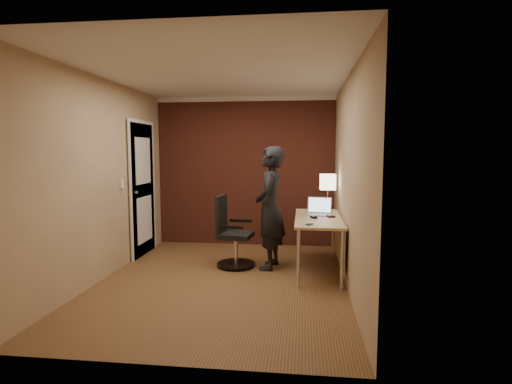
# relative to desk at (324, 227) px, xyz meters

# --- Properties ---
(room) EXTENTS (4.00, 4.00, 4.00)m
(room) POSITION_rel_desk_xyz_m (-1.53, 1.02, 0.77)
(room) COLOR brown
(room) RESTS_ON ground
(desk) EXTENTS (0.60, 1.50, 0.73)m
(desk) POSITION_rel_desk_xyz_m (0.00, 0.00, 0.00)
(desk) COLOR #D3BA79
(desk) RESTS_ON ground
(desk_lamp) EXTENTS (0.22, 0.22, 0.54)m
(desk_lamp) POSITION_rel_desk_xyz_m (0.08, 0.55, 0.55)
(desk_lamp) COLOR silver
(desk_lamp) RESTS_ON desk
(laptop) EXTENTS (0.36, 0.30, 0.23)m
(laptop) POSITION_rel_desk_xyz_m (-0.05, 0.23, 0.19)
(laptop) COLOR silver
(laptop) RESTS_ON desk
(mouse) EXTENTS (0.10, 0.12, 0.03)m
(mouse) POSITION_rel_desk_xyz_m (-0.14, -0.09, 0.14)
(mouse) COLOR black
(mouse) RESTS_ON desk
(phone) EXTENTS (0.10, 0.13, 0.01)m
(phone) POSITION_rel_desk_xyz_m (-0.20, -0.56, 0.13)
(phone) COLOR black
(phone) RESTS_ON desk
(wallet) EXTENTS (0.12, 0.13, 0.02)m
(wallet) POSITION_rel_desk_xyz_m (0.09, 0.02, 0.14)
(wallet) COLOR black
(wallet) RESTS_ON desk
(office_chair) EXTENTS (0.53, 0.57, 0.97)m
(office_chair) POSITION_rel_desk_xyz_m (-1.25, 0.09, -0.17)
(office_chair) COLOR black
(office_chair) RESTS_ON ground
(person) EXTENTS (0.46, 0.65, 1.66)m
(person) POSITION_rel_desk_xyz_m (-0.72, 0.08, 0.23)
(person) COLOR black
(person) RESTS_ON ground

